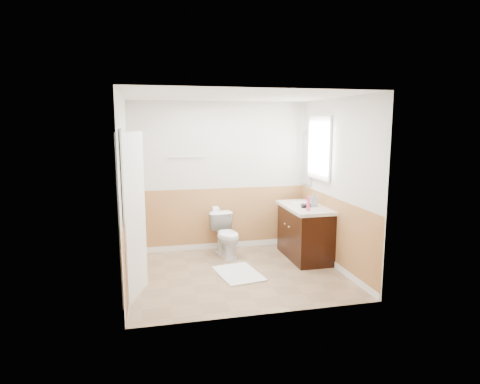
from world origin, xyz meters
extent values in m
plane|color=#8C7051|center=(0.00, 0.00, 0.00)|extent=(3.00, 3.00, 0.00)
plane|color=white|center=(0.00, 0.00, 2.50)|extent=(3.00, 3.00, 0.00)
plane|color=silver|center=(0.00, 1.30, 1.25)|extent=(3.00, 0.00, 3.00)
plane|color=silver|center=(0.00, -1.30, 1.25)|extent=(3.00, 0.00, 3.00)
plane|color=silver|center=(-1.50, 0.00, 1.25)|extent=(0.00, 3.00, 3.00)
plane|color=silver|center=(1.50, 0.00, 1.25)|extent=(0.00, 3.00, 3.00)
plane|color=#B97D4A|center=(0.00, 1.29, 0.50)|extent=(3.00, 0.00, 3.00)
plane|color=#B97D4A|center=(0.00, -1.29, 0.50)|extent=(3.00, 0.00, 3.00)
plane|color=#B97D4A|center=(-1.49, 0.00, 0.50)|extent=(0.00, 2.60, 2.60)
plane|color=#B97D4A|center=(1.49, 0.00, 0.50)|extent=(0.00, 2.60, 2.60)
imported|color=white|center=(0.01, 0.86, 0.34)|extent=(0.49, 0.73, 0.69)
cube|color=white|center=(0.01, -0.02, 0.01)|extent=(0.67, 0.88, 0.02)
cube|color=black|center=(1.21, 0.47, 0.40)|extent=(0.55, 1.10, 0.80)
sphere|color=silver|center=(0.91, 0.37, 0.55)|extent=(0.03, 0.03, 0.03)
sphere|color=silver|center=(0.91, 0.57, 0.55)|extent=(0.03, 0.03, 0.03)
cube|color=beige|center=(1.20, 0.47, 0.83)|extent=(0.60, 1.15, 0.05)
cylinder|color=white|center=(1.21, 0.62, 0.86)|extent=(0.36, 0.36, 0.02)
cylinder|color=#BABAC1|center=(1.39, 0.62, 0.92)|extent=(0.02, 0.02, 0.14)
cylinder|color=#E53B69|center=(1.11, 0.12, 0.96)|extent=(0.05, 0.05, 0.22)
imported|color=gray|center=(1.33, 0.41, 0.96)|extent=(0.11, 0.11, 0.21)
cylinder|color=black|center=(1.16, 0.33, 0.89)|extent=(0.14, 0.07, 0.07)
cylinder|color=black|center=(1.13, 0.36, 0.86)|extent=(0.03, 0.03, 0.07)
cube|color=silver|center=(1.48, 1.10, 1.55)|extent=(0.02, 0.35, 0.90)
cube|color=white|center=(1.47, 0.59, 1.75)|extent=(0.04, 0.80, 1.00)
cube|color=white|center=(1.49, 0.59, 1.75)|extent=(0.01, 0.70, 0.90)
cube|color=white|center=(-1.40, -0.45, 1.02)|extent=(0.29, 0.78, 2.04)
cube|color=white|center=(-1.48, -0.45, 1.03)|extent=(0.02, 0.92, 2.10)
sphere|color=silver|center=(-1.34, -0.12, 0.95)|extent=(0.06, 0.06, 0.06)
cylinder|color=silver|center=(-0.55, 1.25, 1.60)|extent=(0.62, 0.02, 0.02)
cylinder|color=silver|center=(-0.10, 1.23, 0.70)|extent=(0.14, 0.02, 0.02)
cylinder|color=white|center=(-0.10, 1.23, 0.70)|extent=(0.10, 0.11, 0.11)
cube|color=white|center=(-0.10, 1.23, 0.59)|extent=(0.10, 0.01, 0.16)
camera|label=1|loc=(-1.24, -5.48, 2.13)|focal=30.74mm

